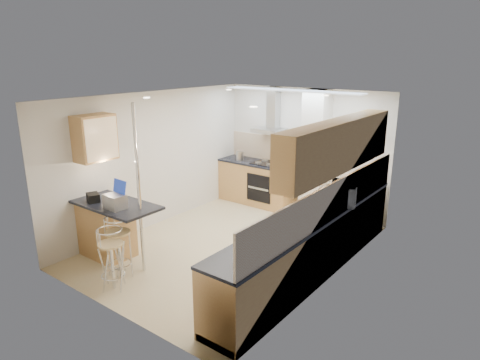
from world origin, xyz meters
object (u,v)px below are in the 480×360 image
Objects in this scene: microwave at (344,193)px; bar_stool_end at (112,259)px; bar_stool_near at (119,247)px; bread_bin at (278,236)px; laptop at (115,201)px.

microwave reaches higher than bar_stool_end.
bar_stool_end is at bearing -65.37° from bar_stool_near.
microwave is 0.64× the size of bar_stool_end.
bread_bin is at bearing 158.81° from microwave.
microwave is at bearing 36.19° from bar_stool_near.
laptop is 2.58m from bread_bin.
bar_stool_end is (-2.09, -2.77, -0.63)m from microwave.
bar_stool_near is at bearing -171.43° from bread_bin.
bar_stool_near is at bearing 64.01° from bar_stool_end.
microwave reaches higher than bar_stool_near.
bar_stool_near is (0.27, -0.20, -0.58)m from laptop.
bar_stool_end is (0.47, -0.46, -0.60)m from laptop.
bar_stool_near is at bearing 116.74° from microwave.
microwave is at bearing 82.52° from bread_bin.
laptop is 0.35× the size of bar_stool_end.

